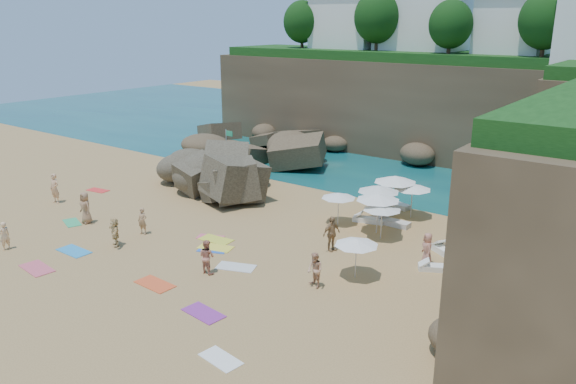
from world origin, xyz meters
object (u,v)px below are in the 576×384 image
Objects in this scene: person_stand_2 at (386,199)px; person_stand_3 at (331,234)px; person_stand_4 at (427,249)px; person_stand_5 at (249,166)px; rock_outcrop at (213,189)px; parasol_2 at (379,189)px; flag_pole at (228,146)px; parasol_1 at (395,179)px; lounger_0 at (369,220)px; parasol_0 at (413,187)px; person_stand_1 at (207,257)px; person_stand_6 at (4,236)px; person_stand_0 at (55,188)px.

person_stand_2 is 6.76m from person_stand_3.
person_stand_5 is at bearing -154.14° from person_stand_4.
parasol_2 is (12.49, 0.78, 2.10)m from rock_outcrop.
flag_pole is 14.17m from person_stand_2.
parasol_1 is 1.42× the size of lounger_0.
parasol_2 is (14.40, -2.90, -0.11)m from flag_pole.
lounger_0 is (13.93, -3.06, -2.07)m from flag_pole.
parasol_0 reaches higher than person_stand_1.
parasol_2 is 20.21m from person_stand_6.
person_stand_6 is (-13.50, -14.98, -1.35)m from parasol_2.
person_stand_6 is (-13.55, -9.93, -0.18)m from person_stand_3.
parasol_1 is 3.05m from lounger_0.
parasol_0 is at bearing 7.18° from person_stand_3.
parasol_2 reaches higher than person_stand_2.
person_stand_6 is at bearing -147.17° from lounger_0.
parasol_1 is 1.35m from person_stand_2.
parasol_2 is at bearing -91.63° from parasol_1.
rock_outcrop is 14.25m from person_stand_6.
parasol_2 is 13.04m from person_stand_5.
parasol_1 is 1.71× the size of person_stand_6.
person_stand_4 is 21.37m from person_stand_6.
parasol_1 is at bearing -3.59° from flag_pole.
person_stand_0 is 15.45m from person_stand_1.
person_stand_0 is (-6.03, -8.27, 0.97)m from rock_outcrop.
flag_pole is at bearing 77.09° from person_stand_3.
person_stand_1 is 1.09× the size of person_stand_6.
person_stand_3 is at bearing -116.31° from person_stand_4.
parasol_0 is 3.30m from lounger_0.
lounger_0 is (-0.53, -2.15, -2.09)m from parasol_1.
lounger_0 is 2.05m from person_stand_2.
parasol_1 reaches higher than parasol_0.
person_stand_2 reaches higher than person_stand_3.
parasol_1 is 13.23m from person_stand_1.
parasol_1 is 21.77m from person_stand_6.
rock_outcrop is at bearing 47.41° from person_stand_0.
flag_pole reaches higher than parasol_1.
parasol_2 is 6.12m from person_stand_4.
parasol_1 is 1.32× the size of person_stand_2.
lounger_0 is at bearing 21.98° from person_stand_3.
parasol_0 is at bearing 140.89° from person_stand_6.
lounger_0 is at bearing -12.39° from flag_pole.
person_stand_1 is at bearing -90.39° from person_stand_4.
person_stand_4 is at bearing -19.17° from flag_pole.
person_stand_2 is 1.17× the size of person_stand_5.
person_stand_3 is at bearing -50.23° from person_stand_5.
person_stand_6 reaches higher than lounger_0.
lounger_0 is 10.96m from person_stand_1.
lounger_0 is 0.94× the size of person_stand_0.
person_stand_0 is at bearing -109.07° from flag_pole.
person_stand_6 is at bearing -132.02° from parasol_2.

